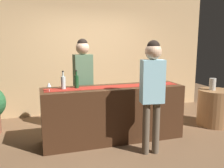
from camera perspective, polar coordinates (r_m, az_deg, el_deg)
The scene contains 12 objects.
ground_plane at distance 4.47m, azimuth 0.36°, elevation -12.77°, with size 10.00×10.00×0.00m, color brown.
back_wall at distance 5.96m, azimuth -5.27°, elevation 7.34°, with size 6.00×0.12×2.90m, color tan.
bar_counter at distance 4.30m, azimuth 0.36°, elevation -6.91°, with size 2.44×0.60×0.95m, color #3D2314.
counter_runner_cloth at distance 4.19m, azimuth 0.37°, elevation -0.61°, with size 2.31×0.28×0.01m, color maroon.
wine_bottle_green at distance 4.08m, azimuth -8.28°, elevation 0.58°, with size 0.07×0.07×0.30m.
wine_bottle_clear at distance 4.03m, azimuth -11.30°, elevation 0.37°, with size 0.07×0.07×0.30m.
wine_glass_near_customer at distance 3.89m, azimuth -14.49°, elevation -0.22°, with size 0.07×0.07×0.14m.
wine_glass_mid_counter at distance 4.34m, azimuth 9.09°, elevation 1.01°, with size 0.07×0.07×0.14m.
bartender at distance 4.62m, azimuth -6.77°, elevation 2.20°, with size 0.36×0.25×1.77m.
customer_sipping at distance 3.69m, azimuth 9.37°, elevation -0.21°, with size 0.36×0.25×1.74m.
round_side_table at distance 5.50m, azimuth 22.78°, elevation -5.08°, with size 0.68×0.68×0.74m, color #996B42.
vase_on_side_table at distance 5.37m, azimuth 22.38°, elevation -0.03°, with size 0.13×0.13×0.24m, color #B7B2A8.
Camera 1 is at (-1.26, -3.91, 1.74)m, focal length 39.22 mm.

